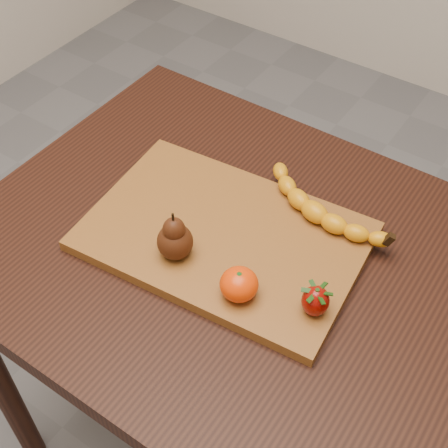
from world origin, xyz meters
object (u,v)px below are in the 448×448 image
Objects in this scene: table at (261,296)px; pear at (174,235)px; cutting_board at (224,236)px; mandarin at (239,284)px.

table is 11.14× the size of pear.
cutting_board is 7.69× the size of mandarin.
table is 0.13m from cutting_board.
cutting_board is 0.13m from mandarin.
mandarin is (0.01, -0.09, 0.14)m from table.
pear is 0.13m from mandarin.
table is 2.22× the size of cutting_board.
pear is (-0.04, -0.08, 0.05)m from cutting_board.
table is 0.17m from mandarin.
mandarin is at bearing -82.87° from table.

